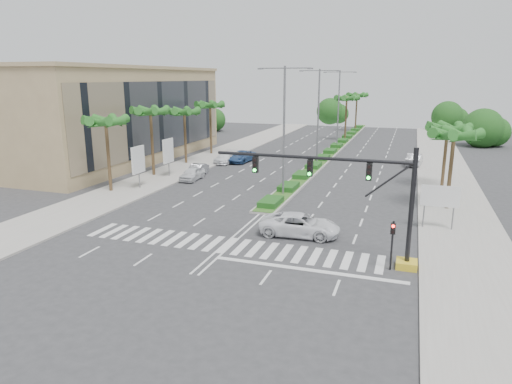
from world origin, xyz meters
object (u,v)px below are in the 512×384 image
car_parked_a (192,174)px  car_right (415,159)px  car_crossing (300,225)px  car_parked_d (226,157)px  car_parked_b (197,170)px  car_parked_c (241,157)px

car_parked_a → car_right: (23.13, 16.88, 0.09)m
car_crossing → car_right: (7.65, 30.81, 0.01)m
car_parked_d → car_right: bearing=15.2°
car_parked_a → car_crossing: bearing=-44.4°
car_parked_d → car_right: car_right is taller
car_parked_b → car_right: size_ratio=0.85×
car_parked_b → car_right: 27.85m
car_parked_b → car_crossing: (15.95, -16.03, 0.11)m
car_right → car_parked_a: bearing=42.1°
car_parked_a → car_right: bearing=33.7°
car_parked_b → car_parked_d: size_ratio=0.83×
car_parked_c → car_parked_d: size_ratio=1.08×
car_right → car_parked_c: bearing=18.5°
car_parked_b → car_parked_c: size_ratio=0.77×
car_parked_c → car_right: 22.44m
car_parked_c → car_parked_d: 2.08m
car_crossing → car_right: 31.74m
car_parked_c → car_crossing: (14.25, -25.95, 0.05)m
car_parked_b → car_crossing: size_ratio=0.72×
car_right → car_parked_b: bearing=38.0°
car_parked_d → car_parked_c: bearing=36.2°
car_parked_a → car_parked_d: 10.84m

